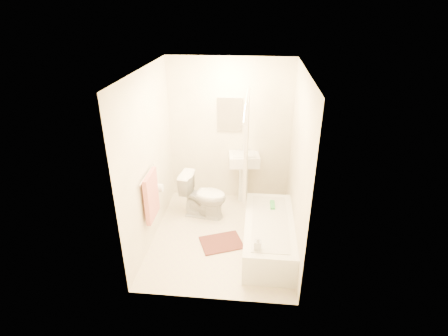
# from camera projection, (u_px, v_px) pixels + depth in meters

# --- Properties ---
(floor) EXTENTS (2.40, 2.40, 0.00)m
(floor) POSITION_uv_depth(u_px,v_px,m) (222.00, 236.00, 5.16)
(floor) COLOR beige
(floor) RESTS_ON ground
(ceiling) EXTENTS (2.40, 2.40, 0.00)m
(ceiling) POSITION_uv_depth(u_px,v_px,m) (222.00, 70.00, 4.11)
(ceiling) COLOR white
(ceiling) RESTS_ON ground
(wall_back) EXTENTS (2.00, 0.02, 2.40)m
(wall_back) POSITION_uv_depth(u_px,v_px,m) (230.00, 132.00, 5.71)
(wall_back) COLOR beige
(wall_back) RESTS_ON ground
(wall_left) EXTENTS (0.02, 2.40, 2.40)m
(wall_left) POSITION_uv_depth(u_px,v_px,m) (149.00, 160.00, 4.72)
(wall_left) COLOR beige
(wall_left) RESTS_ON ground
(wall_right) EXTENTS (0.02, 2.40, 2.40)m
(wall_right) POSITION_uv_depth(u_px,v_px,m) (298.00, 166.00, 4.55)
(wall_right) COLOR beige
(wall_right) RESTS_ON ground
(mirror) EXTENTS (0.40, 0.03, 0.55)m
(mirror) POSITION_uv_depth(u_px,v_px,m) (230.00, 115.00, 5.56)
(mirror) COLOR white
(mirror) RESTS_ON wall_back
(curtain_rod) EXTENTS (0.03, 1.70, 0.03)m
(curtain_rod) POSITION_uv_depth(u_px,v_px,m) (247.00, 102.00, 4.35)
(curtain_rod) COLOR silver
(curtain_rod) RESTS_ON wall_back
(shower_curtain) EXTENTS (0.04, 0.80, 1.55)m
(shower_curtain) POSITION_uv_depth(u_px,v_px,m) (246.00, 148.00, 5.05)
(shower_curtain) COLOR silver
(shower_curtain) RESTS_ON curtain_rod
(towel_bar) EXTENTS (0.02, 0.60, 0.02)m
(towel_bar) POSITION_uv_depth(u_px,v_px,m) (147.00, 175.00, 4.54)
(towel_bar) COLOR silver
(towel_bar) RESTS_ON wall_left
(towel) EXTENTS (0.06, 0.45, 0.66)m
(towel) POSITION_uv_depth(u_px,v_px,m) (151.00, 196.00, 4.68)
(towel) COLOR #CC7266
(towel) RESTS_ON towel_bar
(toilet_paper) EXTENTS (0.11, 0.12, 0.12)m
(toilet_paper) POSITION_uv_depth(u_px,v_px,m) (159.00, 188.00, 5.04)
(toilet_paper) COLOR white
(toilet_paper) RESTS_ON wall_left
(toilet) EXTENTS (0.78, 0.51, 0.72)m
(toilet) POSITION_uv_depth(u_px,v_px,m) (204.00, 196.00, 5.51)
(toilet) COLOR white
(toilet) RESTS_ON floor
(sink) EXTENTS (0.53, 0.45, 0.96)m
(sink) POSITION_uv_depth(u_px,v_px,m) (244.00, 176.00, 5.88)
(sink) COLOR white
(sink) RESTS_ON floor
(bathtub) EXTENTS (0.67, 1.52, 0.43)m
(bathtub) POSITION_uv_depth(u_px,v_px,m) (269.00, 235.00, 4.83)
(bathtub) COLOR white
(bathtub) RESTS_ON floor
(bath_mat) EXTENTS (0.69, 0.61, 0.02)m
(bath_mat) POSITION_uv_depth(u_px,v_px,m) (221.00, 243.00, 5.00)
(bath_mat) COLOR #50251B
(bath_mat) RESTS_ON floor
(soap_bottle) EXTENTS (0.09, 0.09, 0.18)m
(soap_bottle) POSITION_uv_depth(u_px,v_px,m) (258.00, 244.00, 4.18)
(soap_bottle) COLOR silver
(soap_bottle) RESTS_ON bathtub
(scrub_brush) EXTENTS (0.07, 0.22, 0.04)m
(scrub_brush) POSITION_uv_depth(u_px,v_px,m) (272.00, 205.00, 5.09)
(scrub_brush) COLOR green
(scrub_brush) RESTS_ON bathtub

